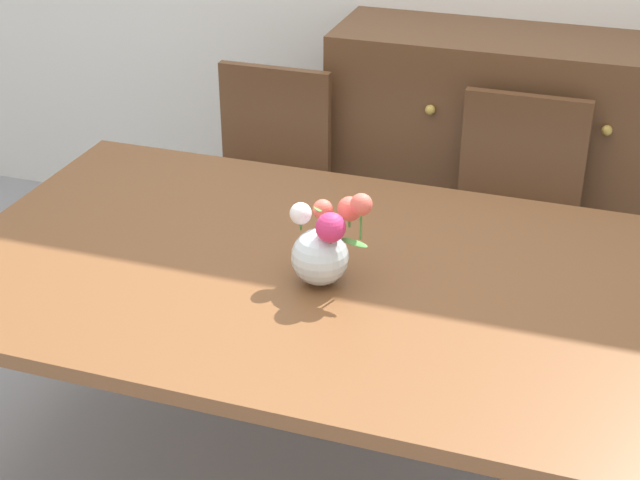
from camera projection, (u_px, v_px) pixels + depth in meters
ground_plane at (298, 479)px, 2.80m from camera, size 12.00×12.00×0.00m
dining_table at (295, 288)px, 2.48m from camera, size 1.80×1.16×0.74m
chair_left at (265, 176)px, 3.44m from camera, size 0.42×0.42×0.90m
chair_right at (513, 212)px, 3.19m from camera, size 0.42×0.42×0.90m
dresser at (518, 168)px, 3.55m from camera, size 1.40×0.47×1.00m
flower_vase at (324, 245)px, 2.32m from camera, size 0.22×0.19×0.25m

